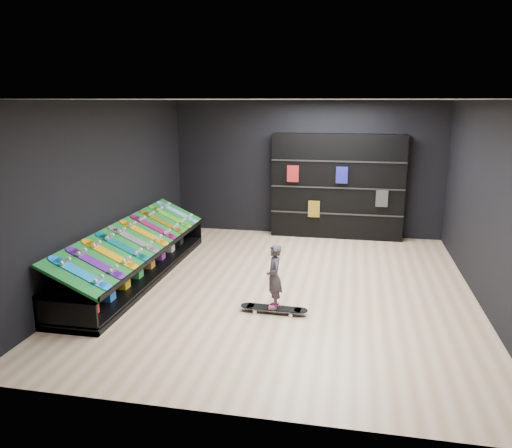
% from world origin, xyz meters
% --- Properties ---
extents(floor, '(6.00, 7.00, 0.01)m').
position_xyz_m(floor, '(0.00, 0.00, 0.00)').
color(floor, beige).
rests_on(floor, ground).
extents(ceiling, '(6.00, 7.00, 0.01)m').
position_xyz_m(ceiling, '(0.00, 0.00, 3.00)').
color(ceiling, white).
rests_on(ceiling, ground).
extents(wall_back, '(6.00, 0.02, 3.00)m').
position_xyz_m(wall_back, '(0.00, 3.50, 1.50)').
color(wall_back, black).
rests_on(wall_back, ground).
extents(wall_front, '(6.00, 0.02, 3.00)m').
position_xyz_m(wall_front, '(0.00, -3.50, 1.50)').
color(wall_front, black).
rests_on(wall_front, ground).
extents(wall_left, '(0.02, 7.00, 3.00)m').
position_xyz_m(wall_left, '(-3.00, 0.00, 1.50)').
color(wall_left, black).
rests_on(wall_left, ground).
extents(wall_right, '(0.02, 7.00, 3.00)m').
position_xyz_m(wall_right, '(3.00, 0.00, 1.50)').
color(wall_right, black).
rests_on(wall_right, ground).
extents(display_rack, '(0.90, 4.50, 0.50)m').
position_xyz_m(display_rack, '(-2.55, 0.00, 0.25)').
color(display_rack, black).
rests_on(display_rack, ground).
extents(turf_ramp, '(0.92, 4.50, 0.46)m').
position_xyz_m(turf_ramp, '(-2.50, 0.00, 0.71)').
color(turf_ramp, '#0E591D').
rests_on(turf_ramp, display_rack).
extents(back_shelving, '(2.87, 0.33, 2.30)m').
position_xyz_m(back_shelving, '(0.70, 3.32, 1.15)').
color(back_shelving, black).
rests_on(back_shelving, ground).
extents(floor_skateboard, '(0.99, 0.25, 0.09)m').
position_xyz_m(floor_skateboard, '(0.01, -1.04, 0.05)').
color(floor_skateboard, black).
rests_on(floor_skateboard, ground).
extents(child, '(0.21, 0.25, 0.56)m').
position_xyz_m(child, '(0.01, -1.04, 0.37)').
color(child, black).
rests_on(child, floor_skateboard).
extents(display_board_0, '(0.93, 0.22, 0.50)m').
position_xyz_m(display_board_0, '(-2.49, -1.90, 0.74)').
color(display_board_0, blue).
rests_on(display_board_0, turf_ramp).
extents(display_board_1, '(0.93, 0.22, 0.50)m').
position_xyz_m(display_board_1, '(-2.49, -1.48, 0.74)').
color(display_board_1, purple).
rests_on(display_board_1, turf_ramp).
extents(display_board_2, '(0.93, 0.22, 0.50)m').
position_xyz_m(display_board_2, '(-2.49, -1.06, 0.74)').
color(display_board_2, yellow).
rests_on(display_board_2, turf_ramp).
extents(display_board_3, '(0.93, 0.22, 0.50)m').
position_xyz_m(display_board_3, '(-2.49, -0.63, 0.74)').
color(display_board_3, '#0C8C99').
rests_on(display_board_3, turf_ramp).
extents(display_board_4, '(0.93, 0.22, 0.50)m').
position_xyz_m(display_board_4, '(-2.49, -0.21, 0.74)').
color(display_board_4, black).
rests_on(display_board_4, turf_ramp).
extents(display_board_5, '(0.93, 0.22, 0.50)m').
position_xyz_m(display_board_5, '(-2.49, 0.21, 0.74)').
color(display_board_5, orange).
rests_on(display_board_5, turf_ramp).
extents(display_board_6, '(0.93, 0.22, 0.50)m').
position_xyz_m(display_board_6, '(-2.49, 0.63, 0.74)').
color(display_board_6, '#E5198C').
rests_on(display_board_6, turf_ramp).
extents(display_board_7, '(0.93, 0.22, 0.50)m').
position_xyz_m(display_board_7, '(-2.49, 1.06, 0.74)').
color(display_board_7, yellow).
rests_on(display_board_7, turf_ramp).
extents(display_board_8, '(0.93, 0.22, 0.50)m').
position_xyz_m(display_board_8, '(-2.49, 1.48, 0.74)').
color(display_board_8, green).
rests_on(display_board_8, turf_ramp).
extents(display_board_9, '(0.93, 0.22, 0.50)m').
position_xyz_m(display_board_9, '(-2.49, 1.90, 0.74)').
color(display_board_9, '#0CB2E5').
rests_on(display_board_9, turf_ramp).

